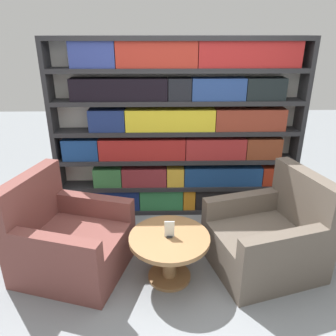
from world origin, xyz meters
The scene contains 6 objects.
ground_plane centered at (0.00, 0.00, 0.00)m, with size 14.00×14.00×0.00m, color gray.
bookshelf centered at (0.03, 1.46, 1.02)m, with size 2.86×0.30×2.06m.
armchair_left centered at (-1.06, 0.36, 0.30)m, with size 1.12×1.05×0.93m.
armchair_right centered at (0.82, 0.36, 0.30)m, with size 1.11×1.05×0.93m.
coffee_table centered at (-0.12, 0.20, 0.32)m, with size 0.71×0.71×0.45m.
table_sign centered at (-0.12, 0.20, 0.51)m, with size 0.09×0.06×0.15m.
Camera 1 is at (-0.19, -2.20, 2.11)m, focal length 35.00 mm.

